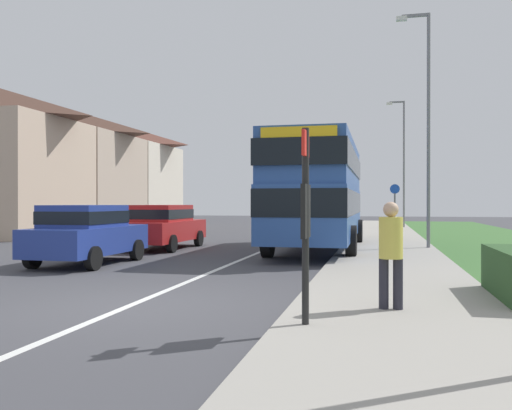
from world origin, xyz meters
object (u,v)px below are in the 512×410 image
(parked_car_red, at_px, (162,225))
(bus_stop_sign, at_px, (306,212))
(parked_car_blue, at_px, (87,232))
(cycle_route_sign, at_px, (395,208))
(double_decker_bus, at_px, (318,189))
(pedestrian_at_stop, at_px, (391,250))
(street_lamp_mid, at_px, (426,116))
(street_lamp_far, at_px, (402,156))

(parked_car_red, relative_size, bus_stop_sign, 1.70)
(bus_stop_sign, bearing_deg, parked_car_blue, 136.97)
(parked_car_blue, bearing_deg, cycle_route_sign, 56.30)
(double_decker_bus, relative_size, parked_car_blue, 2.47)
(double_decker_bus, bearing_deg, parked_car_blue, -135.34)
(pedestrian_at_stop, bearing_deg, parked_car_blue, 147.11)
(parked_car_blue, bearing_deg, pedestrian_at_stop, -32.89)
(pedestrian_at_stop, height_order, cycle_route_sign, cycle_route_sign)
(cycle_route_sign, xyz_separation_m, street_lamp_mid, (0.85, -6.22, 3.22))
(double_decker_bus, bearing_deg, bus_stop_sign, -84.53)
(parked_car_red, bearing_deg, cycle_route_sign, 42.02)
(cycle_route_sign, bearing_deg, parked_car_blue, -123.70)
(pedestrian_at_stop, bearing_deg, parked_car_red, 127.54)
(pedestrian_at_stop, relative_size, street_lamp_mid, 0.20)
(double_decker_bus, xyz_separation_m, bus_stop_sign, (1.13, -11.84, -0.60))
(double_decker_bus, bearing_deg, parked_car_red, -174.94)
(street_lamp_mid, bearing_deg, street_lamp_far, 90.42)
(parked_car_blue, height_order, street_lamp_mid, street_lamp_mid)
(double_decker_bus, bearing_deg, street_lamp_mid, 12.12)
(parked_car_blue, height_order, bus_stop_sign, bus_stop_sign)
(double_decker_bus, distance_m, street_lamp_mid, 4.46)
(parked_car_blue, relative_size, cycle_route_sign, 1.55)
(bus_stop_sign, bearing_deg, parked_car_red, 120.53)
(pedestrian_at_stop, bearing_deg, cycle_route_sign, 88.23)
(bus_stop_sign, distance_m, street_lamp_far, 28.99)
(cycle_route_sign, bearing_deg, street_lamp_mid, -82.18)
(pedestrian_at_stop, distance_m, street_lamp_far, 27.76)
(bus_stop_sign, xyz_separation_m, street_lamp_mid, (2.47, 12.62, 3.11))
(parked_car_blue, distance_m, pedestrian_at_stop, 9.31)
(double_decker_bus, relative_size, street_lamp_mid, 1.18)
(cycle_route_sign, height_order, street_lamp_far, street_lamp_far)
(cycle_route_sign, bearing_deg, street_lamp_far, 85.75)
(street_lamp_far, bearing_deg, cycle_route_sign, -94.25)
(pedestrian_at_stop, distance_m, cycle_route_sign, 17.61)
(double_decker_bus, relative_size, pedestrian_at_stop, 5.76)
(parked_car_red, height_order, bus_stop_sign, bus_stop_sign)
(double_decker_bus, height_order, cycle_route_sign, double_decker_bus)
(parked_car_red, bearing_deg, street_lamp_far, 62.50)
(double_decker_bus, relative_size, parked_car_red, 2.17)
(street_lamp_far, bearing_deg, pedestrian_at_stop, -92.66)
(parked_car_red, relative_size, cycle_route_sign, 1.76)
(parked_car_blue, xyz_separation_m, cycle_route_sign, (8.36, 12.54, 0.55))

